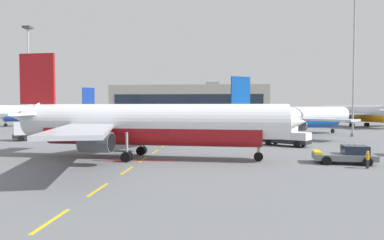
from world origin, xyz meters
name	(u,v)px	position (x,y,z in m)	size (l,w,h in m)	color
ground	(308,144)	(40.00, 40.00, 0.00)	(400.00, 400.00, 0.00)	slate
apron_paint_markings	(166,144)	(18.00, 38.27, 0.00)	(8.00, 95.54, 0.01)	yellow
airliner_foreground	(147,124)	(18.21, 23.56, 3.95)	(34.81, 34.55, 12.20)	white
pushback_tug	(346,155)	(39.58, 22.06, 0.90)	(6.27, 3.69, 2.08)	slate
airliner_mid_left	(356,113)	(65.94, 91.03, 3.92)	(32.38, 33.70, 12.12)	silver
airliner_far_center	(292,117)	(40.85, 57.29, 3.72)	(30.62, 28.74, 11.48)	white
airliner_far_right	(49,113)	(-27.39, 88.35, 3.96)	(28.26, 30.71, 12.22)	silver
fuel_service_truck	(284,135)	(36.02, 37.89, 1.65)	(7.12, 5.95, 3.14)	black
ground_power_truck	(33,131)	(-6.23, 42.60, 1.65)	(7.09, 6.03, 3.14)	black
ground_crew_worker	(368,158)	(40.63, 19.31, 0.96)	(0.34, 0.66, 1.69)	#232328
apron_light_mast_near	(29,66)	(-17.49, 60.59, 15.03)	(1.80, 1.80, 24.07)	slate
apron_light_mast_far	(354,43)	(52.01, 54.92, 18.19)	(1.80, 1.80, 29.90)	slate
terminal_satellite	(190,103)	(11.73, 140.74, 7.58)	(69.00, 19.73, 16.71)	#9E998E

